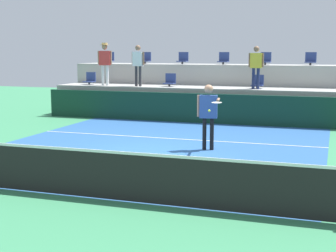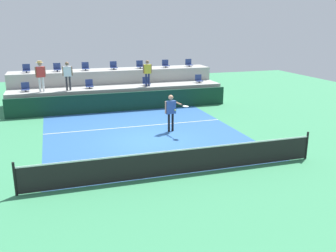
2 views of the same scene
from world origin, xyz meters
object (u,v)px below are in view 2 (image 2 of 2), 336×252
Objects in this scene: spectator_in_white at (68,73)px; tennis_ball at (175,110)px; stadium_chair_upper_far_right at (189,63)px; stadium_chair_lower_far_right at (199,79)px; spectator_with_hat at (40,73)px; stadium_chair_upper_left at (57,68)px; stadium_chair_upper_mid_left at (85,67)px; stadium_chair_lower_far_left at (25,88)px; stadium_chair_lower_left at (89,85)px; stadium_chair_lower_right at (146,82)px; spectator_in_grey at (147,71)px; stadium_chair_upper_mid_right at (140,65)px; stadium_chair_upper_far_left at (26,69)px; stadium_chair_upper_center at (114,66)px; tennis_player at (171,109)px; stadium_chair_upper_right at (166,64)px.

spectator_in_white is 7.66m from tennis_ball.
stadium_chair_upper_far_right reaches higher than tennis_ball.
stadium_chair_lower_far_right is 9.83m from spectator_with_hat.
spectator_with_hat is at bearing -113.60° from stadium_chair_upper_left.
stadium_chair_upper_mid_left and stadium_chair_upper_far_right have the same top height.
stadium_chair_lower_left is at bearing 0.00° from stadium_chair_lower_far_left.
stadium_chair_upper_left is at bearing 180.00° from stadium_chair_upper_far_right.
stadium_chair_lower_far_right is (3.55, 0.00, 0.00)m from stadium_chair_lower_right.
spectator_with_hat is at bearing 180.00° from spectator_in_grey.
stadium_chair_upper_mid_left is 1.00× the size of stadium_chair_upper_far_right.
stadium_chair_lower_far_left is 7.44m from stadium_chair_upper_mid_right.
spectator_with_hat reaches higher than stadium_chair_lower_far_left.
tennis_ball is at bearing -50.62° from stadium_chair_upper_far_left.
stadium_chair_lower_right is 2.64m from stadium_chair_upper_center.
stadium_chair_lower_right is 0.31× the size of spectator_in_white.
stadium_chair_upper_mid_left is (-3.54, 1.80, 0.85)m from stadium_chair_lower_right.
tennis_player is at bearing -44.71° from spectator_with_hat.
stadium_chair_upper_right reaches higher than stadium_chair_lower_far_left.
stadium_chair_upper_far_right is at bearing 0.00° from stadium_chair_upper_center.
stadium_chair_upper_far_right is (7.06, 0.00, 0.00)m from stadium_chair_upper_mid_left.
tennis_player is (1.36, -7.99, -1.21)m from stadium_chair_upper_center.
stadium_chair_upper_right is at bearing 44.55° from stadium_chair_lower_right.
stadium_chair_upper_right is 0.31× the size of spectator_in_white.
spectator_in_white reaches higher than stadium_chair_lower_far_right.
stadium_chair_upper_far_right reaches higher than stadium_chair_lower_far_left.
stadium_chair_upper_mid_right is at bearing 88.65° from spectator_in_grey.
tennis_ball is (-0.28, -6.49, -0.35)m from stadium_chair_lower_right.
tennis_player is (-0.37, -6.19, -0.36)m from stadium_chair_lower_right.
stadium_chair_lower_far_left is at bearing 176.91° from spectator_in_grey.
spectator_in_white is at bearing -43.19° from stadium_chair_upper_far_left.
stadium_chair_lower_far_left is at bearing 137.55° from tennis_player.
stadium_chair_upper_mid_left reaches higher than stadium_chair_lower_left.
stadium_chair_upper_far_left is at bearing 180.00° from stadium_chair_upper_center.
stadium_chair_lower_right is at bearing -91.07° from stadium_chair_upper_mid_right.
tennis_ball is at bearing -43.44° from stadium_chair_lower_far_left.
stadium_chair_upper_center reaches higher than stadium_chair_lower_far_right.
stadium_chair_upper_far_left reaches higher than stadium_chair_lower_far_right.
spectator_in_grey is at bearing -31.82° from stadium_chair_upper_mid_left.
spectator_in_white is (-6.59, -2.18, -0.07)m from stadium_chair_upper_right.
spectator_with_hat reaches higher than stadium_chair_lower_far_right.
stadium_chair_upper_left is at bearing 134.17° from stadium_chair_lower_left.
spectator_in_white is 4.74m from spectator_in_grey.
stadium_chair_upper_mid_left is at bearing 0.00° from stadium_chair_upper_left.
tennis_ball is at bearing -92.15° from stadium_chair_upper_mid_right.
stadium_chair_upper_far_right is at bearing 14.78° from spectator_in_white.
spectator_in_white is (-4.76, -0.38, 0.78)m from stadium_chair_lower_right.
stadium_chair_lower_left is 3.61m from spectator_in_grey.
stadium_chair_upper_center is 1.00× the size of stadium_chair_upper_right.
tennis_ball is (-3.80, -8.29, -1.20)m from stadium_chair_upper_far_right.
stadium_chair_upper_right reaches higher than tennis_ball.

